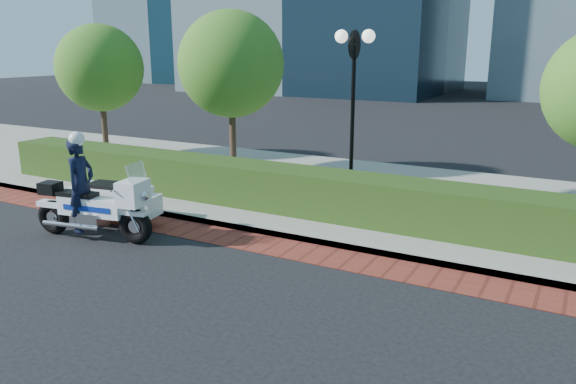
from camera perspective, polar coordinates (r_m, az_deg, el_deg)
The scene contains 8 objects.
ground at distance 10.83m, azimuth -9.43°, elevation -7.14°, with size 120.00×120.00×0.00m, color black.
brick_strip at distance 11.96m, azimuth -5.01°, elevation -4.83°, with size 60.00×1.00×0.01m, color maroon.
sidewalk at distance 15.71m, azimuth 4.07°, elevation 0.22°, with size 60.00×8.00×0.15m, color gray.
hedge_main at distance 13.49m, azimuth -0.15°, elevation 0.35°, with size 18.00×1.20×1.00m, color black.
lamppost at distance 14.13m, azimuth 6.65°, elevation 10.40°, with size 1.02×0.70×4.21m.
tree_a at distance 20.99m, azimuth -18.58°, elevation 11.84°, with size 3.00×3.00×4.58m.
tree_b at distance 17.39m, azimuth -5.81°, elevation 12.77°, with size 3.20×3.20×4.89m.
police_motorcycle at distance 12.84m, azimuth -18.65°, elevation -0.57°, with size 2.81×2.01×2.28m.
Camera 1 is at (6.29, -7.86, 3.98)m, focal length 35.00 mm.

